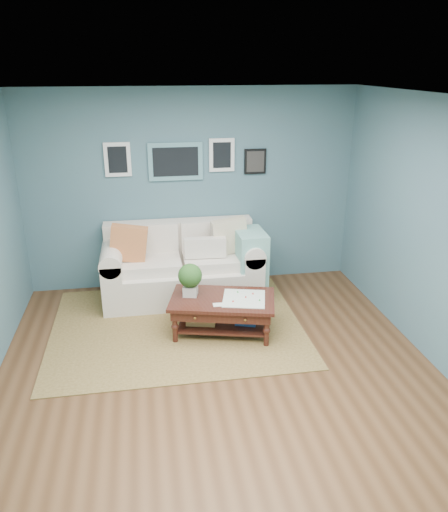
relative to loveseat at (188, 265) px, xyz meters
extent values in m
plane|color=brown|center=(0.12, -2.03, -0.44)|extent=(5.00, 5.00, 0.00)
plane|color=white|center=(0.12, -2.03, 2.26)|extent=(5.00, 5.00, 0.00)
cube|color=#456474|center=(0.12, 0.47, 0.91)|extent=(4.50, 0.02, 2.70)
cube|color=#456474|center=(0.12, -4.53, 0.91)|extent=(4.50, 0.02, 2.70)
cube|color=#5A8E97|center=(-0.09, 0.45, 1.31)|extent=(0.72, 0.03, 0.50)
cube|color=black|center=(-0.09, 0.43, 1.31)|extent=(0.60, 0.01, 0.38)
cube|color=white|center=(-0.84, 0.45, 1.36)|extent=(0.34, 0.03, 0.44)
cube|color=white|center=(0.53, 0.45, 1.38)|extent=(0.34, 0.03, 0.44)
cube|color=black|center=(0.99, 0.45, 1.28)|extent=(0.30, 0.03, 0.34)
cube|color=brown|center=(-0.23, -0.85, -0.44)|extent=(2.96, 2.36, 0.01)
cube|color=beige|center=(-0.09, -0.04, -0.22)|extent=(1.53, 0.95, 0.45)
cube|color=beige|center=(-0.09, 0.33, 0.27)|extent=(2.01, 0.24, 0.52)
cube|color=beige|center=(-0.99, -0.04, -0.11)|extent=(0.26, 0.95, 0.67)
cube|color=beige|center=(0.80, -0.04, -0.11)|extent=(0.26, 0.95, 0.67)
cylinder|color=beige|center=(-0.99, -0.04, 0.23)|extent=(0.28, 0.95, 0.28)
cylinder|color=beige|center=(0.80, -0.04, 0.23)|extent=(0.28, 0.95, 0.28)
cube|color=beige|center=(-0.50, -0.10, 0.08)|extent=(0.78, 0.60, 0.14)
cube|color=beige|center=(0.32, -0.10, 0.08)|extent=(0.78, 0.60, 0.14)
cube|color=beige|center=(-0.50, 0.20, 0.35)|extent=(0.78, 0.13, 0.39)
cube|color=beige|center=(0.32, 0.20, 0.35)|extent=(0.78, 0.13, 0.39)
cube|color=#DD693A|center=(-0.76, -0.09, 0.39)|extent=(0.52, 0.19, 0.51)
cube|color=beige|center=(0.55, -0.02, 0.39)|extent=(0.51, 0.19, 0.50)
cube|color=beige|center=(0.21, -0.15, 0.29)|extent=(0.54, 0.13, 0.26)
cube|color=#79B2A6|center=(0.80, -0.17, 0.05)|extent=(0.37, 0.59, 0.86)
cube|color=#34100C|center=(0.29, -1.07, -0.02)|extent=(1.32, 0.96, 0.04)
cube|color=#34100C|center=(0.29, -1.07, -0.10)|extent=(1.23, 0.87, 0.12)
cube|color=#34100C|center=(0.29, -1.07, -0.33)|extent=(1.11, 0.75, 0.02)
sphere|color=gold|center=(-0.06, -1.31, -0.10)|extent=(0.03, 0.03, 0.03)
sphere|color=gold|center=(0.48, -1.45, -0.10)|extent=(0.03, 0.03, 0.03)
cylinder|color=#34100C|center=(-0.28, -1.21, -0.24)|extent=(0.06, 0.06, 0.41)
cylinder|color=#34100C|center=(0.72, -1.46, -0.24)|extent=(0.06, 0.06, 0.41)
cylinder|color=#34100C|center=(-0.15, -0.69, -0.24)|extent=(0.06, 0.06, 0.41)
cylinder|color=#34100C|center=(0.85, -0.94, -0.24)|extent=(0.06, 0.06, 0.41)
cube|color=beige|center=(-0.07, -0.93, 0.06)|extent=(0.19, 0.19, 0.12)
sphere|color=#1E4418|center=(-0.07, -0.93, 0.25)|extent=(0.28, 0.28, 0.28)
cube|color=white|center=(0.53, -1.13, 0.01)|extent=(0.58, 0.58, 0.01)
cube|color=tan|center=(0.04, -1.01, -0.22)|extent=(0.39, 0.31, 0.20)
cube|color=navy|center=(0.56, -1.12, -0.26)|extent=(0.27, 0.23, 0.11)
camera|label=1|loc=(-0.55, -6.17, 2.53)|focal=35.00mm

